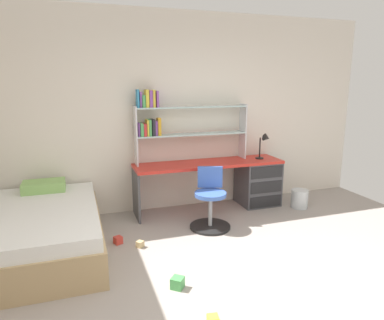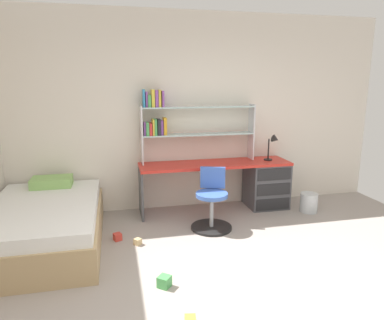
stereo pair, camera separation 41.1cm
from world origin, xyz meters
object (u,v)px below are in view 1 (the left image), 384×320
at_px(desk, 245,180).
at_px(bookshelf_hutch, 173,121).
at_px(toy_block_natural_3, 140,244).
at_px(swivel_chair, 210,205).
at_px(desk_lamp, 265,142).
at_px(bed_platform, 42,231).
at_px(toy_block_green_2, 177,283).
at_px(waste_bin, 300,199).
at_px(toy_block_red_1, 118,240).

height_order(desk, bookshelf_hutch, bookshelf_hutch).
bearing_deg(toy_block_natural_3, swivel_chair, 16.36).
relative_size(bookshelf_hutch, desk_lamp, 4.23).
bearing_deg(bed_platform, swivel_chair, 1.98).
xyz_separation_m(desk, swivel_chair, (-0.79, -0.60, -0.10)).
xyz_separation_m(desk, bed_platform, (-2.77, -0.67, -0.15)).
xyz_separation_m(desk, toy_block_natural_3, (-1.75, -0.88, -0.36)).
distance_m(desk, bed_platform, 2.86).
xyz_separation_m(desk_lamp, toy_block_green_2, (-1.86, -1.75, -0.91)).
height_order(waste_bin, toy_block_green_2, waste_bin).
bearing_deg(toy_block_red_1, desk_lamp, 16.55).
relative_size(swivel_chair, toy_block_green_2, 7.31).
relative_size(bookshelf_hutch, swivel_chair, 2.12).
xyz_separation_m(swivel_chair, waste_bin, (1.51, 0.24, -0.16)).
height_order(desk_lamp, toy_block_natural_3, desk_lamp).
height_order(swivel_chair, waste_bin, swivel_chair).
xyz_separation_m(toy_block_green_2, toy_block_natural_3, (-0.18, 0.91, -0.02)).
bearing_deg(toy_block_red_1, waste_bin, 7.42).
bearing_deg(bed_platform, desk_lamp, 11.57).
distance_m(waste_bin, toy_block_green_2, 2.70).
xyz_separation_m(swivel_chair, toy_block_red_1, (-1.18, -0.11, -0.25)).
bearing_deg(toy_block_natural_3, waste_bin, 11.85).
bearing_deg(desk, swivel_chair, -142.82).
distance_m(swivel_chair, waste_bin, 1.54).
bearing_deg(toy_block_green_2, bookshelf_hutch, 75.11).
distance_m(bed_platform, toy_block_red_1, 0.83).
bearing_deg(desk, toy_block_natural_3, -153.25).
relative_size(desk, toy_block_green_2, 20.56).
bearing_deg(bed_platform, bookshelf_hutch, 25.53).
bearing_deg(bookshelf_hutch, bed_platform, -154.47).
bearing_deg(bookshelf_hutch, toy_block_natural_3, -123.87).
bearing_deg(bed_platform, waste_bin, 5.01).
distance_m(waste_bin, toy_block_red_1, 2.72).
bearing_deg(bed_platform, toy_block_green_2, -43.01).
relative_size(bed_platform, toy_block_red_1, 22.50).
height_order(toy_block_red_1, toy_block_natural_3, toy_block_red_1).
xyz_separation_m(desk, bookshelf_hutch, (-1.06, 0.15, 0.90)).
height_order(bookshelf_hutch, bed_platform, bookshelf_hutch).
height_order(bookshelf_hutch, toy_block_green_2, bookshelf_hutch).
height_order(toy_block_red_1, toy_block_green_2, toy_block_green_2).
height_order(swivel_chair, toy_block_green_2, swivel_chair).
relative_size(desk, bed_platform, 1.13).
relative_size(toy_block_red_1, toy_block_natural_3, 1.18).
distance_m(desk, toy_block_natural_3, 1.99).
bearing_deg(desk_lamp, swivel_chair, -152.64).
xyz_separation_m(bookshelf_hutch, waste_bin, (1.78, -0.51, -1.16)).
relative_size(waste_bin, toy_block_natural_3, 3.81).
bearing_deg(waste_bin, bookshelf_hutch, 163.92).
distance_m(bed_platform, toy_block_green_2, 1.65).
bearing_deg(desk_lamp, desk, 171.39).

